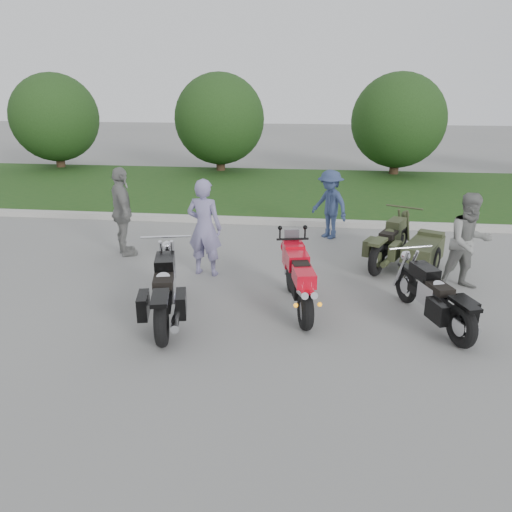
# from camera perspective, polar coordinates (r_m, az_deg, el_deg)

# --- Properties ---
(ground) EXTENTS (80.00, 80.00, 0.00)m
(ground) POSITION_cam_1_polar(r_m,az_deg,el_deg) (7.81, -1.03, -8.19)
(ground) COLOR gray
(ground) RESTS_ON ground
(curb) EXTENTS (60.00, 0.30, 0.15)m
(curb) POSITION_cam_1_polar(r_m,az_deg,el_deg) (13.37, 2.56, 3.96)
(curb) COLOR #B4B2AA
(curb) RESTS_ON ground
(grass_strip) EXTENTS (60.00, 8.00, 0.14)m
(grass_strip) POSITION_cam_1_polar(r_m,az_deg,el_deg) (17.40, 3.68, 7.52)
(grass_strip) COLOR #324F1B
(grass_strip) RESTS_ON ground
(tree_far_left) EXTENTS (3.60, 3.60, 4.00)m
(tree_far_left) POSITION_cam_1_polar(r_m,az_deg,el_deg) (23.18, -22.00, 14.46)
(tree_far_left) COLOR #3F2B1C
(tree_far_left) RESTS_ON ground
(tree_mid_left) EXTENTS (3.60, 3.60, 4.00)m
(tree_mid_left) POSITION_cam_1_polar(r_m,az_deg,el_deg) (20.80, -4.18, 15.34)
(tree_mid_left) COLOR #3F2B1C
(tree_mid_left) RESTS_ON ground
(tree_mid_right) EXTENTS (3.60, 3.60, 4.00)m
(tree_mid_right) POSITION_cam_1_polar(r_m,az_deg,el_deg) (20.63, 15.95, 14.65)
(tree_mid_right) COLOR #3F2B1C
(tree_mid_right) RESTS_ON ground
(sportbike_red) EXTENTS (0.65, 2.05, 0.98)m
(sportbike_red) POSITION_cam_1_polar(r_m,az_deg,el_deg) (8.18, 4.90, -2.52)
(sportbike_red) COLOR black
(sportbike_red) RESTS_ON ground
(cruiser_left) EXTENTS (0.79, 2.42, 0.94)m
(cruiser_left) POSITION_cam_1_polar(r_m,az_deg,el_deg) (7.95, -10.36, -4.19)
(cruiser_left) COLOR black
(cruiser_left) RESTS_ON ground
(cruiser_right) EXTENTS (0.92, 2.12, 0.85)m
(cruiser_right) POSITION_cam_1_polar(r_m,az_deg,el_deg) (8.20, 19.84, -4.68)
(cruiser_right) COLOR black
(cruiser_right) RESTS_ON ground
(cruiser_sidecar) EXTENTS (1.67, 2.14, 0.89)m
(cruiser_sidecar) POSITION_cam_1_polar(r_m,az_deg,el_deg) (10.52, 17.04, 0.76)
(cruiser_sidecar) COLOR black
(cruiser_sidecar) RESTS_ON ground
(person_stripe) EXTENTS (0.76, 0.57, 1.90)m
(person_stripe) POSITION_cam_1_polar(r_m,az_deg,el_deg) (9.66, -5.91, 3.25)
(person_stripe) COLOR #807AA6
(person_stripe) RESTS_ON ground
(person_grey) EXTENTS (1.02, 0.89, 1.79)m
(person_grey) POSITION_cam_1_polar(r_m,az_deg,el_deg) (9.70, 23.16, 1.45)
(person_grey) COLOR gray
(person_grey) RESTS_ON ground
(person_denim) EXTENTS (1.19, 1.19, 1.65)m
(person_denim) POSITION_cam_1_polar(r_m,az_deg,el_deg) (12.14, 8.42, 5.85)
(person_denim) COLOR navy
(person_denim) RESTS_ON ground
(person_back) EXTENTS (0.99, 1.21, 1.93)m
(person_back) POSITION_cam_1_polar(r_m,az_deg,el_deg) (11.11, -15.01, 4.87)
(person_back) COLOR gray
(person_back) RESTS_ON ground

